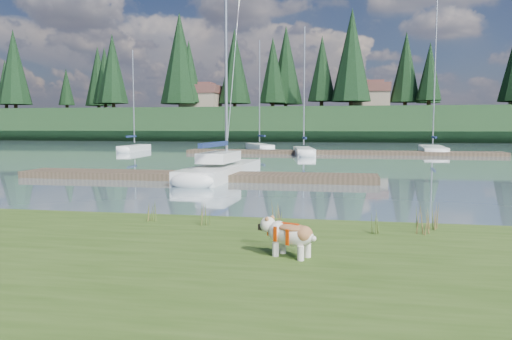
# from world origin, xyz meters

# --- Properties ---
(ground) EXTENTS (200.00, 200.00, 0.00)m
(ground) POSITION_xyz_m (0.00, 30.00, 0.00)
(ground) COLOR gray
(ground) RESTS_ON ground
(bank) EXTENTS (60.00, 9.00, 0.35)m
(bank) POSITION_xyz_m (0.00, -6.00, 0.17)
(bank) COLOR #3B561D
(bank) RESTS_ON ground
(ridge) EXTENTS (200.00, 20.00, 5.00)m
(ridge) POSITION_xyz_m (0.00, 73.00, 2.50)
(ridge) COLOR black
(ridge) RESTS_ON ground
(bulldog) EXTENTS (0.98, 0.65, 0.58)m
(bulldog) POSITION_xyz_m (1.87, -4.66, 0.71)
(bulldog) COLOR silver
(bulldog) RESTS_ON bank
(sailboat_main) EXTENTS (2.20, 9.24, 13.16)m
(sailboat_main) POSITION_xyz_m (-2.99, 10.88, 0.42)
(sailboat_main) COLOR white
(sailboat_main) RESTS_ON ground
(dock_near) EXTENTS (16.00, 2.00, 0.30)m
(dock_near) POSITION_xyz_m (-4.00, 9.00, 0.15)
(dock_near) COLOR #4C3D2C
(dock_near) RESTS_ON ground
(dock_far) EXTENTS (26.00, 2.20, 0.30)m
(dock_far) POSITION_xyz_m (2.00, 30.00, 0.15)
(dock_far) COLOR #4C3D2C
(dock_far) RESTS_ON ground
(sailboat_bg_0) EXTENTS (1.67, 6.49, 9.49)m
(sailboat_bg_0) POSITION_xyz_m (-17.07, 32.33, 0.33)
(sailboat_bg_0) COLOR white
(sailboat_bg_0) RESTS_ON ground
(sailboat_bg_1) EXTENTS (4.22, 7.20, 10.89)m
(sailboat_bg_1) POSITION_xyz_m (-6.25, 37.38, 0.33)
(sailboat_bg_1) COLOR white
(sailboat_bg_1) RESTS_ON ground
(sailboat_bg_2) EXTENTS (2.51, 7.05, 10.51)m
(sailboat_bg_2) POSITION_xyz_m (-0.99, 29.48, 0.33)
(sailboat_bg_2) COLOR white
(sailboat_bg_2) RESTS_ON ground
(sailboat_bg_3) EXTENTS (2.55, 9.69, 13.90)m
(sailboat_bg_3) POSITION_xyz_m (10.10, 34.71, 0.32)
(sailboat_bg_3) COLOR white
(sailboat_bg_3) RESTS_ON ground
(weed_0) EXTENTS (0.17, 0.14, 0.51)m
(weed_0) POSITION_xyz_m (-0.10, -2.54, 0.56)
(weed_0) COLOR #475B23
(weed_0) RESTS_ON bank
(weed_1) EXTENTS (0.17, 0.14, 0.49)m
(weed_1) POSITION_xyz_m (1.30, -2.17, 0.55)
(weed_1) COLOR #475B23
(weed_1) RESTS_ON bank
(weed_2) EXTENTS (0.17, 0.14, 0.66)m
(weed_2) POSITION_xyz_m (4.10, -2.65, 0.63)
(weed_2) COLOR #475B23
(weed_2) RESTS_ON bank
(weed_3) EXTENTS (0.17, 0.14, 0.47)m
(weed_3) POSITION_xyz_m (-1.32, -2.36, 0.55)
(weed_3) COLOR #475B23
(weed_3) RESTS_ON bank
(weed_4) EXTENTS (0.17, 0.14, 0.51)m
(weed_4) POSITION_xyz_m (3.20, -2.77, 0.56)
(weed_4) COLOR #475B23
(weed_4) RESTS_ON bank
(weed_5) EXTENTS (0.17, 0.14, 0.54)m
(weed_5) POSITION_xyz_m (4.38, -2.11, 0.58)
(weed_5) COLOR #475B23
(weed_5) RESTS_ON bank
(mud_lip) EXTENTS (60.00, 0.50, 0.14)m
(mud_lip) POSITION_xyz_m (0.00, -1.60, 0.07)
(mud_lip) COLOR #33281C
(mud_lip) RESTS_ON ground
(conifer_0) EXTENTS (5.72, 5.72, 14.15)m
(conifer_0) POSITION_xyz_m (-55.00, 67.00, 12.64)
(conifer_0) COLOR #382619
(conifer_0) RESTS_ON ridge
(conifer_1) EXTENTS (4.40, 4.40, 11.30)m
(conifer_1) POSITION_xyz_m (-40.00, 71.00, 11.28)
(conifer_1) COLOR #382619
(conifer_1) RESTS_ON ridge
(conifer_2) EXTENTS (6.60, 6.60, 16.05)m
(conifer_2) POSITION_xyz_m (-25.00, 68.00, 13.54)
(conifer_2) COLOR #382619
(conifer_2) RESTS_ON ridge
(conifer_3) EXTENTS (4.84, 4.84, 12.25)m
(conifer_3) POSITION_xyz_m (-10.00, 72.00, 11.74)
(conifer_3) COLOR #382619
(conifer_3) RESTS_ON ridge
(conifer_4) EXTENTS (6.16, 6.16, 15.10)m
(conifer_4) POSITION_xyz_m (3.00, 66.00, 13.09)
(conifer_4) COLOR #382619
(conifer_4) RESTS_ON ridge
(conifer_5) EXTENTS (3.96, 3.96, 10.35)m
(conifer_5) POSITION_xyz_m (15.00, 70.00, 10.83)
(conifer_5) COLOR #382619
(conifer_5) RESTS_ON ridge
(house_0) EXTENTS (6.30, 5.30, 4.65)m
(house_0) POSITION_xyz_m (-22.00, 70.00, 7.31)
(house_0) COLOR gray
(house_0) RESTS_ON ridge
(house_1) EXTENTS (6.30, 5.30, 4.65)m
(house_1) POSITION_xyz_m (6.00, 71.00, 7.31)
(house_1) COLOR gray
(house_1) RESTS_ON ridge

